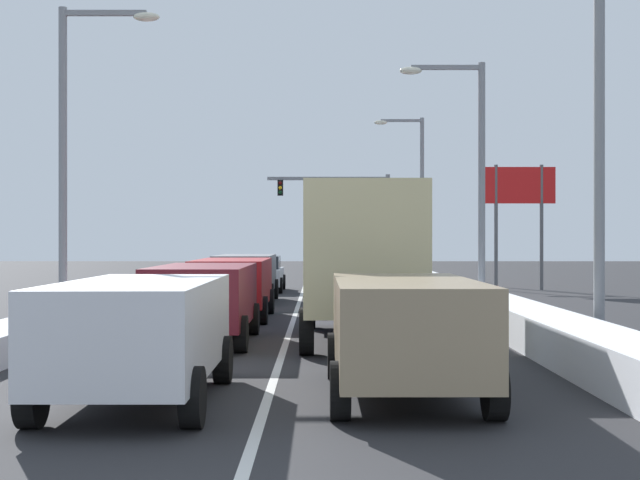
# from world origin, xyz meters

# --- Properties ---
(ground_plane) EXTENTS (131.86, 131.86, 0.00)m
(ground_plane) POSITION_xyz_m (0.00, 20.29, 0.00)
(ground_plane) COLOR #28282B
(lane_stripe_between_right_lane_and_center_lane) EXTENTS (0.14, 55.79, 0.01)m
(lane_stripe_between_right_lane_and_center_lane) POSITION_xyz_m (-0.00, 25.36, 0.00)
(lane_stripe_between_right_lane_and_center_lane) COLOR silver
(lane_stripe_between_right_lane_and_center_lane) RESTS_ON ground
(snow_bank_right_shoulder) EXTENTS (1.27, 55.79, 0.75)m
(snow_bank_right_shoulder) POSITION_xyz_m (5.30, 25.36, 0.37)
(snow_bank_right_shoulder) COLOR white
(snow_bank_right_shoulder) RESTS_ON ground
(snow_bank_left_shoulder) EXTENTS (1.24, 55.79, 0.57)m
(snow_bank_left_shoulder) POSITION_xyz_m (-5.30, 25.36, 0.29)
(snow_bank_left_shoulder) COLOR white
(snow_bank_left_shoulder) RESTS_ON ground
(suv_tan_right_lane_nearest) EXTENTS (2.16, 4.90, 1.67)m
(suv_tan_right_lane_nearest) POSITION_xyz_m (1.94, 7.40, 1.02)
(suv_tan_right_lane_nearest) COLOR #937F60
(suv_tan_right_lane_nearest) RESTS_ON ground
(box_truck_right_lane_second) EXTENTS (2.53, 7.20, 3.36)m
(box_truck_right_lane_second) POSITION_xyz_m (1.61, 14.49, 1.90)
(box_truck_right_lane_second) COLOR navy
(box_truck_right_lane_second) RESTS_ON ground
(sedan_green_right_lane_third) EXTENTS (2.00, 4.50, 1.51)m
(sedan_green_right_lane_third) POSITION_xyz_m (1.75, 22.56, 0.76)
(sedan_green_right_lane_third) COLOR #1E5633
(sedan_green_right_lane_third) RESTS_ON ground
(suv_black_right_lane_fourth) EXTENTS (2.16, 4.90, 1.67)m
(suv_black_right_lane_fourth) POSITION_xyz_m (1.90, 28.60, 1.02)
(suv_black_right_lane_fourth) COLOR black
(suv_black_right_lane_fourth) RESTS_ON ground
(sedan_charcoal_right_lane_fifth) EXTENTS (2.00, 4.50, 1.51)m
(sedan_charcoal_right_lane_fifth) POSITION_xyz_m (1.69, 34.34, 0.76)
(sedan_charcoal_right_lane_fifth) COLOR #38383D
(sedan_charcoal_right_lane_fifth) RESTS_ON ground
(suv_white_center_lane_nearest) EXTENTS (2.16, 4.90, 1.67)m
(suv_white_center_lane_nearest) POSITION_xyz_m (-1.73, 6.93, 1.02)
(suv_white_center_lane_nearest) COLOR silver
(suv_white_center_lane_nearest) RESTS_ON ground
(suv_maroon_center_lane_second) EXTENTS (2.16, 4.90, 1.67)m
(suv_maroon_center_lane_second) POSITION_xyz_m (-1.78, 14.15, 1.02)
(suv_maroon_center_lane_second) COLOR maroon
(suv_maroon_center_lane_second) RESTS_ON ground
(suv_red_center_lane_third) EXTENTS (2.16, 4.90, 1.67)m
(suv_red_center_lane_third) POSITION_xyz_m (-1.73, 20.18, 1.02)
(suv_red_center_lane_third) COLOR maroon
(suv_red_center_lane_third) RESTS_ON ground
(suv_gray_center_lane_fourth) EXTENTS (2.16, 4.90, 1.67)m
(suv_gray_center_lane_fourth) POSITION_xyz_m (-1.91, 26.98, 1.02)
(suv_gray_center_lane_fourth) COLOR slate
(suv_gray_center_lane_fourth) RESTS_ON ground
(sedan_silver_center_lane_fifth) EXTENTS (2.00, 4.50, 1.51)m
(sedan_silver_center_lane_fifth) POSITION_xyz_m (-1.80, 33.53, 0.76)
(sedan_silver_center_lane_fifth) COLOR #B7BABF
(sedan_silver_center_lane_fifth) RESTS_ON ground
(traffic_light_gantry) EXTENTS (7.54, 0.47, 6.20)m
(traffic_light_gantry) POSITION_xyz_m (2.57, 50.70, 4.50)
(traffic_light_gantry) COLOR slate
(traffic_light_gantry) RESTS_ON ground
(street_lamp_right_near) EXTENTS (2.66, 0.36, 7.51)m
(street_lamp_right_near) POSITION_xyz_m (5.92, 12.68, 4.54)
(street_lamp_right_near) COLOR gray
(street_lamp_right_near) RESTS_ON ground
(street_lamp_right_mid) EXTENTS (2.66, 0.36, 7.71)m
(street_lamp_right_mid) POSITION_xyz_m (5.37, 22.82, 4.65)
(street_lamp_right_mid) COLOR gray
(street_lamp_right_mid) RESTS_ON ground
(street_lamp_right_far) EXTENTS (2.66, 0.36, 8.68)m
(street_lamp_right_far) POSITION_xyz_m (5.81, 43.11, 5.16)
(street_lamp_right_far) COLOR gray
(street_lamp_right_far) RESTS_ON ground
(street_lamp_left_mid) EXTENTS (2.66, 0.36, 8.34)m
(street_lamp_left_mid) POSITION_xyz_m (-5.67, 18.50, 4.98)
(street_lamp_left_mid) COLOR gray
(street_lamp_left_mid) RESTS_ON ground
(roadside_sign_right) EXTENTS (3.20, 0.16, 5.50)m
(roadside_sign_right) POSITION_xyz_m (9.46, 34.64, 4.02)
(roadside_sign_right) COLOR #59595B
(roadside_sign_right) RESTS_ON ground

